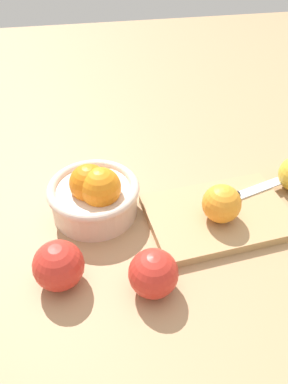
% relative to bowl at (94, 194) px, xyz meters
% --- Properties ---
extents(ground_plane, '(2.40, 2.40, 0.00)m').
position_rel_bowl_xyz_m(ground_plane, '(0.14, -0.09, -0.05)').
color(ground_plane, tan).
extents(bowl, '(0.17, 0.17, 0.11)m').
position_rel_bowl_xyz_m(bowl, '(0.00, 0.00, 0.00)').
color(bowl, beige).
rests_on(bowl, ground_plane).
extents(cutting_board, '(0.27, 0.20, 0.02)m').
position_rel_bowl_xyz_m(cutting_board, '(0.22, -0.06, -0.04)').
color(cutting_board, tan).
rests_on(cutting_board, ground_plane).
extents(orange_on_board, '(0.07, 0.07, 0.07)m').
position_rel_bowl_xyz_m(orange_on_board, '(0.22, -0.07, 0.01)').
color(orange_on_board, orange).
rests_on(orange_on_board, cutting_board).
extents(knife, '(0.15, 0.06, 0.01)m').
position_rel_bowl_xyz_m(knife, '(0.28, -0.02, -0.02)').
color(knife, silver).
rests_on(knife, cutting_board).
extents(apple_front_left, '(0.08, 0.08, 0.08)m').
position_rel_bowl_xyz_m(apple_front_left, '(-0.07, -0.15, -0.01)').
color(apple_front_left, red).
rests_on(apple_front_left, ground_plane).
extents(apple_front_left_2, '(0.08, 0.08, 0.08)m').
position_rel_bowl_xyz_m(apple_front_left_2, '(0.07, -0.19, -0.01)').
color(apple_front_left_2, red).
rests_on(apple_front_left_2, ground_plane).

